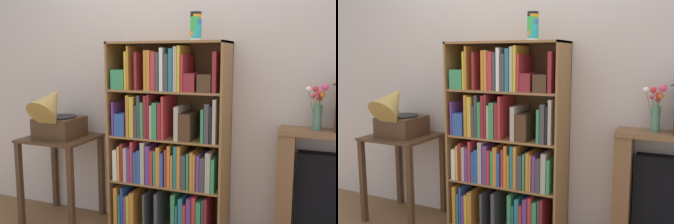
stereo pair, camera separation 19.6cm
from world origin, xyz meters
The scene contains 6 objects.
wall_back centered at (0.17, 0.34, 1.30)m, with size 4.81×0.08×2.60m, color beige.
bookshelf centered at (-0.01, 0.11, 0.75)m, with size 0.95×0.35×1.59m.
cup_stack centered at (0.23, 0.09, 1.69)m, with size 0.09×0.09×0.21m.
side_table_left centered at (-0.99, 0.03, 0.58)m, with size 0.59×0.54×0.77m.
gramophone centered at (-0.99, -0.03, 0.97)m, with size 0.36×0.49×0.52m.
flower_vase centered at (1.11, 0.17, 1.12)m, with size 0.15×0.15×0.34m.
Camera 2 is at (1.26, -2.60, 1.48)m, focal length 40.48 mm.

